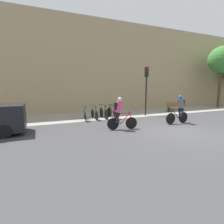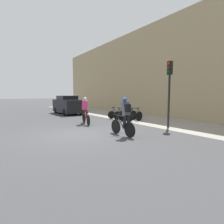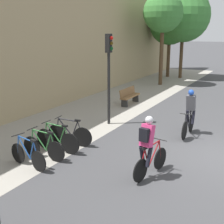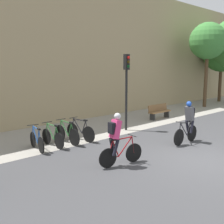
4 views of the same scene
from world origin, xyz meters
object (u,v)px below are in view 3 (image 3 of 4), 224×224
cyclist_pink (148,145)px  parked_bike_1 (44,147)px  parked_bike_3 (70,134)px  cyclist_grey (190,111)px  bench (129,96)px  traffic_light_pole (109,63)px  parked_bike_0 (28,155)px  parked_bike_2 (57,140)px

cyclist_pink → parked_bike_1: size_ratio=1.07×
parked_bike_1 → parked_bike_3: size_ratio=0.95×
cyclist_pink → cyclist_grey: 4.18m
cyclist_grey → bench: (3.58, 4.22, -0.47)m
traffic_light_pole → bench: (3.78, 0.79, -2.16)m
cyclist_pink → bench: size_ratio=0.99×
cyclist_grey → parked_bike_0: cyclist_grey is taller
cyclist_pink → parked_bike_3: cyclist_pink is taller
parked_bike_0 → parked_bike_3: 2.11m
parked_bike_0 → traffic_light_pole: (5.02, -0.00, 2.25)m
traffic_light_pole → cyclist_grey: bearing=-86.6°
parked_bike_2 → bench: parked_bike_2 is taller
cyclist_grey → parked_bike_3: 4.67m
parked_bike_2 → parked_bike_3: bearing=-0.0°
cyclist_pink → cyclist_grey: cyclist_grey is taller
bench → parked_bike_0: bearing=-174.9°
parked_bike_2 → bench: bearing=6.0°
parked_bike_1 → parked_bike_3: 1.41m
parked_bike_0 → traffic_light_pole: traffic_light_pole is taller
cyclist_pink → parked_bike_1: bearing=95.8°
parked_bike_3 → parked_bike_0: bearing=-180.0°
parked_bike_3 → bench: bearing=6.7°
parked_bike_2 → bench: (7.39, 0.78, 0.06)m
cyclist_pink → traffic_light_pole: 5.48m
parked_bike_2 → traffic_light_pole: traffic_light_pole is taller
parked_bike_3 → bench: 6.73m
cyclist_pink → cyclist_grey: size_ratio=0.99×
parked_bike_1 → parked_bike_3: bearing=0.0°
parked_bike_1 → parked_bike_2: 0.70m
parked_bike_3 → bench: size_ratio=0.98×
cyclist_grey → traffic_light_pole: 3.84m
parked_bike_0 → parked_bike_3: (2.11, 0.00, 0.03)m
bench → traffic_light_pole: bearing=-168.2°
parked_bike_1 → parked_bike_3: parked_bike_3 is taller
parked_bike_1 → cyclist_pink: bearing=-84.2°
cyclist_grey → parked_bike_2: 5.16m
parked_bike_0 → parked_bike_2: 1.41m
cyclist_grey → parked_bike_1: (-4.52, 3.44, -0.55)m
cyclist_grey → parked_bike_0: (-5.22, 3.44, -0.56)m
cyclist_grey → parked_bike_1: cyclist_grey is taller
parked_bike_0 → parked_bike_2: bearing=0.0°
traffic_light_pole → parked_bike_0: bearing=179.9°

